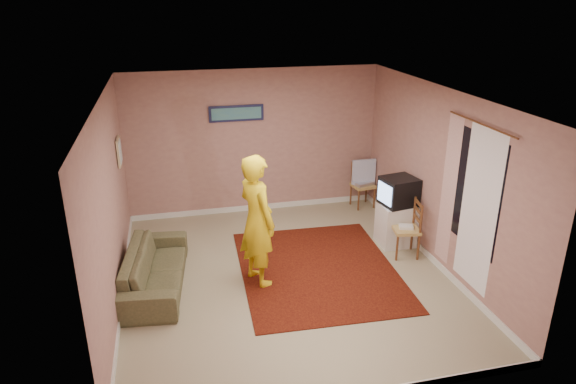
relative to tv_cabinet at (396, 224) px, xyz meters
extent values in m
plane|color=gray|center=(-1.95, -0.61, -0.34)|extent=(5.00, 5.00, 0.00)
cube|color=#A3776B|center=(-1.95, 1.89, 0.96)|extent=(4.50, 0.02, 2.60)
cube|color=#A3776B|center=(-1.95, -3.11, 0.96)|extent=(4.50, 0.02, 2.60)
cube|color=#A3776B|center=(-4.20, -0.61, 0.96)|extent=(0.02, 5.00, 2.60)
cube|color=#A3776B|center=(0.30, -0.61, 0.96)|extent=(0.02, 5.00, 2.60)
cube|color=silver|center=(-1.95, -0.61, 2.26)|extent=(4.50, 5.00, 0.02)
cube|color=silver|center=(-1.95, 1.88, -0.29)|extent=(4.50, 0.02, 0.10)
cube|color=silver|center=(-4.19, -0.61, -0.29)|extent=(0.02, 5.00, 0.10)
cube|color=silver|center=(0.29, -0.61, -0.29)|extent=(0.02, 5.00, 0.10)
cube|color=black|center=(0.29, -1.51, 1.11)|extent=(0.01, 1.10, 1.50)
cube|color=white|center=(0.28, -1.66, 0.91)|extent=(0.01, 0.75, 2.10)
cube|color=beige|center=(0.26, -0.96, 0.91)|extent=(0.01, 0.35, 2.10)
cylinder|color=brown|center=(0.25, -1.51, 1.98)|extent=(0.02, 1.40, 0.02)
cube|color=#141639|center=(-2.25, 1.86, 1.51)|extent=(0.95, 0.03, 0.28)
cube|color=#316889|center=(-2.25, 1.84, 1.51)|extent=(0.86, 0.01, 0.20)
cube|color=tan|center=(-4.17, 0.99, 1.21)|extent=(0.03, 0.38, 0.42)
cube|color=silver|center=(-4.15, 0.99, 1.21)|extent=(0.01, 0.30, 0.34)
cube|color=black|center=(-1.45, -0.52, -0.33)|extent=(2.33, 2.86, 0.01)
cube|color=silver|center=(0.00, 0.00, 0.00)|extent=(0.54, 0.49, 0.68)
cube|color=black|center=(0.00, 0.00, 0.56)|extent=(0.58, 0.54, 0.44)
cube|color=#8CB2F2|center=(-0.25, -0.04, 0.56)|extent=(0.08, 0.37, 0.31)
cube|color=tan|center=(0.05, 1.59, 0.07)|extent=(0.43, 0.42, 0.05)
cube|color=brown|center=(0.05, 1.59, 0.29)|extent=(0.39, 0.09, 0.44)
cube|color=#BCBCC1|center=(0.05, 1.59, 0.13)|extent=(0.42, 0.35, 0.06)
cube|color=#7D95CD|center=(0.05, 1.59, 0.35)|extent=(0.45, 0.06, 0.47)
cube|color=tan|center=(-0.02, -0.39, 0.09)|extent=(0.45, 0.46, 0.05)
cube|color=brown|center=(-0.02, -0.39, 0.32)|extent=(0.11, 0.40, 0.46)
cube|color=silver|center=(-0.02, -0.39, 0.13)|extent=(0.24, 0.20, 0.04)
imported|color=brown|center=(-3.75, -0.44, -0.07)|extent=(0.95, 1.96, 0.55)
imported|color=gold|center=(-2.36, -0.62, 0.59)|extent=(0.67, 0.80, 1.85)
camera|label=1|loc=(-3.41, -6.84, 3.45)|focal=32.00mm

